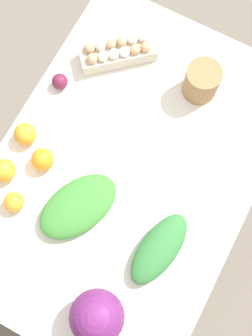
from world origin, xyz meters
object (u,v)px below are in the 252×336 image
(beet_root, at_px, (60,82))
(greens_bunch_dandelion, at_px, (159,249))
(paper_bag, at_px, (202,81))
(orange_2, at_px, (25,134))
(orange_0, at_px, (43,159))
(egg_carton, at_px, (118,52))
(greens_bunch_kale, at_px, (78,206))
(cabbage_purple, at_px, (97,317))
(orange_3, at_px, (14,202))
(orange_1, at_px, (4,170))

(beet_root, bearing_deg, greens_bunch_dandelion, -121.97)
(paper_bag, relative_size, greens_bunch_dandelion, 0.50)
(orange_2, bearing_deg, orange_0, -117.02)
(paper_bag, bearing_deg, greens_bunch_dandelion, -167.37)
(beet_root, xyz_separation_m, orange_0, (-0.27, -0.09, 0.01))
(egg_carton, distance_m, greens_bunch_kale, 0.57)
(greens_bunch_kale, xyz_separation_m, greens_bunch_dandelion, (0.00, -0.29, 0.00))
(greens_bunch_dandelion, distance_m, orange_2, 0.59)
(cabbage_purple, bearing_deg, orange_3, 66.08)
(egg_carton, distance_m, greens_bunch_dandelion, 0.70)
(orange_0, bearing_deg, cabbage_purple, -131.10)
(orange_1, height_order, orange_2, same)
(greens_bunch_dandelion, relative_size, orange_0, 3.39)
(paper_bag, bearing_deg, orange_0, 144.67)
(greens_bunch_dandelion, relative_size, beet_root, 4.61)
(greens_bunch_kale, bearing_deg, greens_bunch_dandelion, -89.81)
(beet_root, height_order, orange_3, orange_3)
(orange_1, bearing_deg, beet_root, 0.30)
(orange_3, bearing_deg, paper_bag, -28.52)
(cabbage_purple, relative_size, egg_carton, 0.63)
(egg_carton, bearing_deg, paper_bag, 142.94)
(egg_carton, xyz_separation_m, beet_root, (-0.19, 0.13, -0.01))
(paper_bag, distance_m, orange_2, 0.63)
(egg_carton, bearing_deg, orange_1, 35.74)
(greens_bunch_dandelion, bearing_deg, egg_carton, 38.90)
(cabbage_purple, xyz_separation_m, greens_bunch_dandelion, (0.27, -0.07, -0.05))
(cabbage_purple, distance_m, orange_0, 0.53)
(egg_carton, height_order, orange_3, egg_carton)
(greens_bunch_kale, distance_m, orange_1, 0.27)
(beet_root, bearing_deg, cabbage_purple, -141.55)
(orange_0, bearing_deg, orange_1, 134.84)
(paper_bag, xyz_separation_m, orange_1, (-0.58, 0.44, -0.03))
(greens_bunch_dandelion, distance_m, orange_0, 0.48)
(greens_bunch_dandelion, bearing_deg, cabbage_purple, 164.84)
(orange_1, distance_m, orange_2, 0.14)
(orange_1, xyz_separation_m, orange_3, (-0.08, -0.08, -0.01))
(greens_bunch_kale, bearing_deg, cabbage_purple, -140.59)
(paper_bag, relative_size, orange_1, 1.68)
(paper_bag, distance_m, orange_3, 0.75)
(greens_bunch_kale, relative_size, orange_1, 3.58)
(greens_bunch_kale, height_order, orange_3, same)
(orange_0, bearing_deg, orange_3, 176.53)
(orange_1, bearing_deg, orange_0, -45.16)
(paper_bag, xyz_separation_m, greens_bunch_dandelion, (-0.57, -0.13, -0.03))
(paper_bag, xyz_separation_m, orange_0, (-0.49, 0.35, -0.03))
(orange_0, distance_m, orange_3, 0.17)
(cabbage_purple, bearing_deg, greens_bunch_kale, 39.41)
(greens_bunch_dandelion, height_order, beet_root, greens_bunch_dandelion)
(paper_bag, distance_m, beet_root, 0.49)
(orange_0, height_order, orange_3, orange_0)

